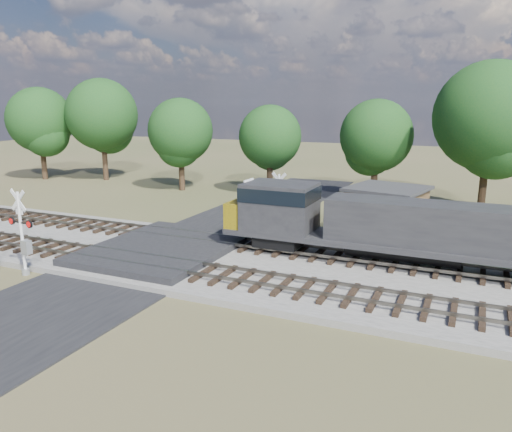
% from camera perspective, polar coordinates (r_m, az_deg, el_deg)
% --- Properties ---
extents(ground, '(160.00, 160.00, 0.00)m').
position_cam_1_polar(ground, '(27.59, -11.03, -4.73)').
color(ground, '#414B28').
rests_on(ground, ground).
extents(ballast_bed, '(140.00, 10.00, 0.30)m').
position_cam_1_polar(ballast_bed, '(23.93, 9.86, -7.05)').
color(ballast_bed, gray).
rests_on(ballast_bed, ground).
extents(road, '(7.00, 60.00, 0.08)m').
position_cam_1_polar(road, '(27.58, -11.04, -4.65)').
color(road, black).
rests_on(road, ground).
extents(crossing_panel, '(7.00, 9.00, 0.62)m').
position_cam_1_polar(crossing_panel, '(27.89, -10.47, -3.83)').
color(crossing_panel, '#262628').
rests_on(crossing_panel, ground).
extents(track_near, '(140.00, 2.60, 0.33)m').
position_cam_1_polar(track_near, '(24.22, -7.71, -6.07)').
color(track_near, black).
rests_on(track_near, ballast_bed).
extents(track_far, '(140.00, 2.60, 0.33)m').
position_cam_1_polar(track_far, '(28.38, -2.39, -3.12)').
color(track_far, black).
rests_on(track_far, ballast_bed).
extents(crossing_signal_near, '(1.71, 0.39, 4.24)m').
position_cam_1_polar(crossing_signal_near, '(26.44, -25.04, -2.51)').
color(crossing_signal_near, silver).
rests_on(crossing_signal_near, ground).
extents(crossing_signal_far, '(1.65, 0.44, 4.12)m').
position_cam_1_polar(crossing_signal_far, '(30.65, 2.48, 0.58)').
color(crossing_signal_far, silver).
rests_on(crossing_signal_far, ground).
extents(equipment_shed, '(5.30, 5.30, 3.04)m').
position_cam_1_polar(equipment_shed, '(32.71, 14.68, 0.65)').
color(equipment_shed, '#47311E').
rests_on(equipment_shed, ground).
extents(treeline, '(78.74, 11.34, 11.59)m').
position_cam_1_polar(treeline, '(41.23, 17.85, 10.10)').
color(treeline, black).
rests_on(treeline, ground).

